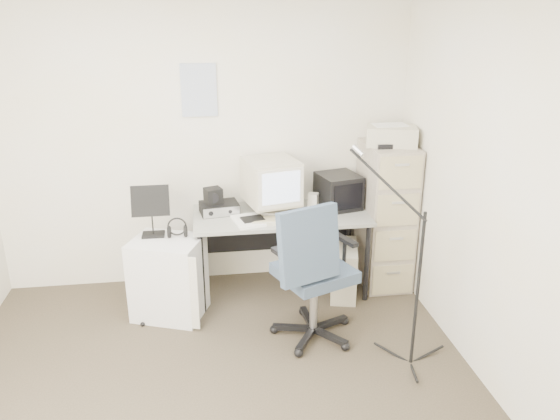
{
  "coord_description": "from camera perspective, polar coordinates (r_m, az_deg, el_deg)",
  "views": [
    {
      "loc": [
        -0.01,
        -2.91,
        2.39
      ],
      "look_at": [
        0.55,
        0.95,
        0.95
      ],
      "focal_mm": 35.0,
      "sensor_mm": 36.0,
      "label": 1
    }
  ],
  "objects": [
    {
      "name": "floor",
      "position": [
        3.77,
        -6.59,
        -19.32
      ],
      "size": [
        3.6,
        3.6,
        0.01
      ],
      "primitive_type": "cube",
      "color": "#383124",
      "rests_on": "ground"
    },
    {
      "name": "wall_back",
      "position": [
        4.85,
        -7.94,
        6.46
      ],
      "size": [
        3.6,
        0.02,
        2.5
      ],
      "primitive_type": "cube",
      "color": "white",
      "rests_on": "ground"
    },
    {
      "name": "wall_right",
      "position": [
        3.61,
        22.32,
        0.28
      ],
      "size": [
        0.02,
        3.6,
        2.5
      ],
      "primitive_type": "cube",
      "color": "white",
      "rests_on": "ground"
    },
    {
      "name": "wall_calendar",
      "position": [
        4.75,
        -8.48,
        12.28
      ],
      "size": [
        0.3,
        0.02,
        0.44
      ],
      "primitive_type": "cube",
      "color": "white",
      "rests_on": "wall_back"
    },
    {
      "name": "filing_cabinet",
      "position": [
        4.99,
        10.91,
        -0.56
      ],
      "size": [
        0.4,
        0.6,
        1.3
      ],
      "primitive_type": "cube",
      "color": "#B7AA98",
      "rests_on": "floor"
    },
    {
      "name": "printer",
      "position": [
        4.76,
        11.57,
        7.6
      ],
      "size": [
        0.48,
        0.39,
        0.16
      ],
      "primitive_type": "cube",
      "rotation": [
        0.0,
        0.0,
        -0.28
      ],
      "color": "beige",
      "rests_on": "filing_cabinet"
    },
    {
      "name": "desk",
      "position": [
        4.85,
        0.09,
        -4.41
      ],
      "size": [
        1.5,
        0.7,
        0.73
      ],
      "primitive_type": "cube",
      "color": "#999999",
      "rests_on": "floor"
    },
    {
      "name": "crt_monitor",
      "position": [
        4.69,
        -0.93,
        2.51
      ],
      "size": [
        0.51,
        0.53,
        0.46
      ],
      "primitive_type": "cube",
      "rotation": [
        0.0,
        0.0,
        0.23
      ],
      "color": "beige",
      "rests_on": "desk"
    },
    {
      "name": "crt_tv",
      "position": [
        4.85,
        6.11,
        2.0
      ],
      "size": [
        0.41,
        0.42,
        0.3
      ],
      "primitive_type": "cube",
      "rotation": [
        0.0,
        0.0,
        0.24
      ],
      "color": "black",
      "rests_on": "desk"
    },
    {
      "name": "desk_speaker",
      "position": [
        4.78,
        3.48,
        0.86
      ],
      "size": [
        0.11,
        0.11,
        0.15
      ],
      "primitive_type": "cube",
      "rotation": [
        0.0,
        0.0,
        -0.43
      ],
      "color": "beige",
      "rests_on": "desk"
    },
    {
      "name": "keyboard",
      "position": [
        4.53,
        -0.07,
        -1.08
      ],
      "size": [
        0.47,
        0.19,
        0.03
      ],
      "primitive_type": "cube",
      "rotation": [
        0.0,
        0.0,
        -0.04
      ],
      "color": "beige",
      "rests_on": "desk"
    },
    {
      "name": "mouse",
      "position": [
        4.6,
        4.71,
        -0.76
      ],
      "size": [
        0.08,
        0.12,
        0.04
      ],
      "primitive_type": "cube",
      "rotation": [
        0.0,
        0.0,
        0.1
      ],
      "color": "black",
      "rests_on": "desk"
    },
    {
      "name": "radio_receiver",
      "position": [
        4.74,
        -6.38,
        0.22
      ],
      "size": [
        0.35,
        0.27,
        0.09
      ],
      "primitive_type": "cube",
      "rotation": [
        0.0,
        0.0,
        0.14
      ],
      "color": "black",
      "rests_on": "desk"
    },
    {
      "name": "radio_speaker",
      "position": [
        4.7,
        -6.99,
        1.48
      ],
      "size": [
        0.17,
        0.17,
        0.14
      ],
      "primitive_type": "cube",
      "rotation": [
        0.0,
        0.0,
        0.33
      ],
      "color": "black",
      "rests_on": "radio_receiver"
    },
    {
      "name": "papers",
      "position": [
        4.53,
        -3.37,
        -1.13
      ],
      "size": [
        0.29,
        0.35,
        0.02
      ],
      "primitive_type": "cube",
      "rotation": [
        0.0,
        0.0,
        0.22
      ],
      "color": "white",
      "rests_on": "desk"
    },
    {
      "name": "pc_tower",
      "position": [
        4.87,
        6.66,
        -6.24
      ],
      "size": [
        0.33,
        0.53,
        0.46
      ],
      "primitive_type": "cube",
      "rotation": [
        0.0,
        0.0,
        -0.24
      ],
      "color": "beige",
      "rests_on": "floor"
    },
    {
      "name": "office_chair",
      "position": [
        4.09,
        3.63,
        -6.27
      ],
      "size": [
        0.85,
        0.85,
        1.13
      ],
      "primitive_type": "cube",
      "rotation": [
        0.0,
        0.0,
        0.39
      ],
      "color": "#384555",
      "rests_on": "floor"
    },
    {
      "name": "side_cart",
      "position": [
        4.57,
        -11.58,
        -6.95
      ],
      "size": [
        0.66,
        0.59,
        0.67
      ],
      "primitive_type": "cube",
      "rotation": [
        0.0,
        0.0,
        -0.36
      ],
      "color": "silver",
      "rests_on": "floor"
    },
    {
      "name": "music_stand",
      "position": [
        4.46,
        -13.29,
        -0.02
      ],
      "size": [
        0.3,
        0.16,
        0.44
      ],
      "primitive_type": "cube",
      "rotation": [
        0.0,
        0.0,
        -0.0
      ],
      "color": "black",
      "rests_on": "side_cart"
    },
    {
      "name": "headphones",
      "position": [
        4.46,
        -10.68,
        -2.1
      ],
      "size": [
        0.2,
        0.2,
        0.03
      ],
      "primitive_type": "torus",
      "rotation": [
        0.0,
        0.0,
        -0.2
      ],
      "color": "black",
      "rests_on": "side_cart"
    },
    {
      "name": "mic_stand",
      "position": [
        3.81,
        14.41,
        -5.84
      ],
      "size": [
        0.03,
        0.03,
        1.51
      ],
      "primitive_type": "cylinder",
      "rotation": [
        0.0,
        0.0,
        2.22
      ],
      "color": "black",
      "rests_on": "floor"
    }
  ]
}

